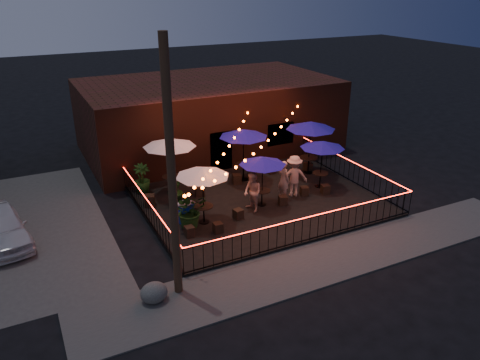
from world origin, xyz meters
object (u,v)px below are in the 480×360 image
object	(u,v)px
cafe_table_0	(202,173)
boulder	(154,293)
utility_pole	(172,177)
cafe_table_1	(169,143)
cooler	(185,212)
cafe_table_3	(243,134)
cafe_table_4	(323,145)
cafe_table_2	(263,162)
cafe_table_5	(311,126)

from	to	relation	value
cafe_table_0	boulder	xyz separation A→B (m)	(-3.26, -3.88, -1.96)
utility_pole	cafe_table_0	bearing A→B (deg)	57.10
cafe_table_1	cooler	xyz separation A→B (m)	(-0.43, -2.93, -1.97)
cafe_table_3	boulder	bearing A→B (deg)	-133.19
cafe_table_4	cafe_table_2	bearing A→B (deg)	-171.63
utility_pole	boulder	world-z (taller)	utility_pole
utility_pole	cafe_table_3	size ratio (longest dim) A/B	2.89
cafe_table_1	cafe_table_3	distance (m)	3.64
cafe_table_2	cooler	size ratio (longest dim) A/B	3.05
cafe_table_4	cooler	distance (m)	7.14
utility_pole	cafe_table_2	bearing A→B (deg)	37.79
cafe_table_4	cooler	bearing A→B (deg)	-175.98
cafe_table_3	cafe_table_4	size ratio (longest dim) A/B	1.22
cafe_table_1	cafe_table_5	world-z (taller)	cafe_table_5
cafe_table_5	cooler	xyz separation A→B (m)	(-7.42, -2.20, -2.03)
cafe_table_5	cafe_table_2	bearing A→B (deg)	-150.52
cafe_table_1	cafe_table_4	size ratio (longest dim) A/B	1.37
cooler	boulder	size ratio (longest dim) A/B	0.97
cafe_table_1	cafe_table_2	xyz separation A→B (m)	(3.08, -2.95, -0.39)
cafe_table_2	cooler	world-z (taller)	cafe_table_2
cafe_table_3	boulder	distance (m)	9.99
cafe_table_0	cafe_table_4	size ratio (longest dim) A/B	1.06
cafe_table_1	cafe_table_5	distance (m)	7.03
cafe_table_0	cafe_table_2	bearing A→B (deg)	7.16
cafe_table_3	cooler	world-z (taller)	cafe_table_3
utility_pole	cafe_table_2	distance (m)	6.94
cooler	boulder	bearing A→B (deg)	-142.48
cafe_table_1	cafe_table_5	bearing A→B (deg)	-6.00
cooler	boulder	xyz separation A→B (m)	(-2.61, -4.25, -0.24)
cafe_table_4	boulder	bearing A→B (deg)	-153.58
cafe_table_0	cafe_table_5	size ratio (longest dim) A/B	0.76
cafe_table_0	cafe_table_4	bearing A→B (deg)	7.82
cafe_table_5	cafe_table_3	bearing A→B (deg)	168.82
cafe_table_1	cooler	bearing A→B (deg)	-98.35
cooler	cafe_table_2	bearing A→B (deg)	-21.19
cafe_table_0	utility_pole	bearing A→B (deg)	-122.90
cafe_table_1	boulder	bearing A→B (deg)	-112.96
cooler	cafe_table_0	bearing A→B (deg)	-51.26
utility_pole	cafe_table_0	xyz separation A→B (m)	(2.42, 3.74, -1.70)
cafe_table_2	boulder	xyz separation A→B (m)	(-6.13, -4.24, -1.82)
utility_pole	cafe_table_5	bearing A→B (deg)	34.45
cafe_table_3	cooler	distance (m)	5.33
cafe_table_0	cafe_table_4	xyz separation A→B (m)	(6.29, 0.86, -0.08)
boulder	cooler	bearing A→B (deg)	58.44
cafe_table_3	cafe_table_4	bearing A→B (deg)	-39.62
cafe_table_3	cafe_table_5	xyz separation A→B (m)	(3.36, -0.66, 0.11)
cafe_table_1	boulder	world-z (taller)	cafe_table_1
cafe_table_3	utility_pole	bearing A→B (deg)	-129.93
cafe_table_4	cooler	size ratio (longest dim) A/B	2.68
cooler	utility_pole	bearing A→B (deg)	-134.25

